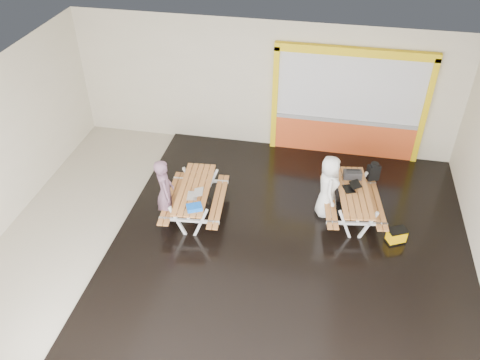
% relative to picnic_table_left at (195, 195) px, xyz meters
% --- Properties ---
extents(room, '(10.02, 8.02, 3.52)m').
position_rel_picnic_table_left_xyz_m(room, '(0.99, -0.71, 1.16)').
color(room, '#BDB3A0').
rests_on(room, ground).
extents(deck, '(7.50, 7.98, 0.05)m').
position_rel_picnic_table_left_xyz_m(deck, '(2.24, -0.71, -0.56)').
color(deck, black).
rests_on(deck, room).
extents(kiosk, '(3.88, 0.16, 3.00)m').
position_rel_picnic_table_left_xyz_m(kiosk, '(3.19, 3.22, 0.86)').
color(kiosk, '#DB5021').
rests_on(kiosk, room).
extents(picnic_table_left, '(1.45, 2.01, 0.76)m').
position_rel_picnic_table_left_xyz_m(picnic_table_left, '(0.00, 0.00, 0.00)').
color(picnic_table_left, '#B46E32').
rests_on(picnic_table_left, deck).
extents(picnic_table_right, '(1.53, 2.04, 0.75)m').
position_rel_picnic_table_left_xyz_m(picnic_table_right, '(3.47, 0.59, -0.01)').
color(picnic_table_right, '#B46E32').
rests_on(picnic_table_right, deck).
extents(person_left, '(0.60, 0.71, 1.64)m').
position_rel_picnic_table_left_xyz_m(person_left, '(-0.57, -0.31, 0.22)').
color(person_left, '#704D62').
rests_on(person_left, deck).
extents(person_right, '(0.58, 0.81, 1.53)m').
position_rel_picnic_table_left_xyz_m(person_right, '(2.90, 0.60, 0.20)').
color(person_right, white).
rests_on(person_right, deck).
extents(laptop_left, '(0.39, 0.36, 0.15)m').
position_rel_picnic_table_left_xyz_m(laptop_left, '(0.08, -0.27, 0.23)').
color(laptop_left, silver).
rests_on(laptop_left, picnic_table_left).
extents(laptop_right, '(0.43, 0.41, 0.15)m').
position_rel_picnic_table_left_xyz_m(laptop_right, '(3.40, 0.66, 0.21)').
color(laptop_right, black).
rests_on(laptop_right, picnic_table_right).
extents(blue_pouch, '(0.38, 0.34, 0.09)m').
position_rel_picnic_table_left_xyz_m(blue_pouch, '(0.19, -0.69, 0.22)').
color(blue_pouch, blue).
rests_on(blue_pouch, picnic_table_left).
extents(toolbox, '(0.43, 0.26, 0.24)m').
position_rel_picnic_table_left_xyz_m(toolbox, '(3.41, 1.08, 0.26)').
color(toolbox, black).
rests_on(toolbox, picnic_table_right).
extents(backpack, '(0.33, 0.28, 0.46)m').
position_rel_picnic_table_left_xyz_m(backpack, '(3.91, 1.54, 0.10)').
color(backpack, black).
rests_on(backpack, picnic_table_right).
extents(dark_case, '(0.49, 0.46, 0.15)m').
position_rel_picnic_table_left_xyz_m(dark_case, '(3.16, 0.67, -0.46)').
color(dark_case, black).
rests_on(dark_case, deck).
extents(fluke_bag, '(0.46, 0.40, 0.34)m').
position_rel_picnic_table_left_xyz_m(fluke_bag, '(4.43, -0.09, -0.37)').
color(fluke_bag, black).
rests_on(fluke_bag, deck).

